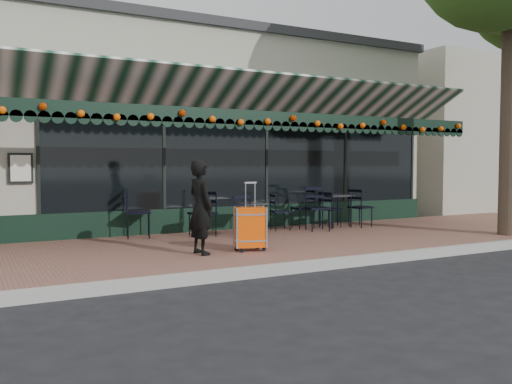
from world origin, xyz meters
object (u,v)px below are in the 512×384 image
cafe_table_a (336,198)px  chair_a_front (318,209)px  woman (201,207)px  chair_b_front (246,216)px  chair_a_left (303,209)px  chair_a_right (330,209)px  chair_solo (138,213)px  cafe_table_b (252,206)px  chair_a_extra (361,208)px  suitcase (250,228)px  chair_b_right (280,212)px  chair_b_left (203,214)px

cafe_table_a → chair_a_front: 0.88m
woman → chair_b_front: woman is taller
chair_a_left → chair_a_right: bearing=77.1°
chair_a_left → chair_solo: (-3.63, 0.24, 0.05)m
chair_a_front → chair_solo: size_ratio=0.98×
chair_solo → chair_a_right: bearing=-80.9°
woman → chair_a_front: 3.72m
cafe_table_b → chair_a_extra: 2.71m
chair_a_extra → suitcase: bearing=104.5°
cafe_table_b → chair_solo: bearing=167.6°
woman → chair_a_left: 3.93m
woman → chair_a_right: woman is taller
chair_a_left → cafe_table_a: bearing=87.0°
chair_a_front → chair_a_extra: 1.25m
suitcase → chair_b_front: 1.69m
chair_b_right → chair_b_front: size_ratio=0.97×
suitcase → chair_b_left: (-0.01, 2.00, 0.07)m
cafe_table_a → woman: bearing=-154.0°
chair_solo → chair_b_front: bearing=-100.7°
cafe_table_a → chair_solo: (-4.44, 0.35, -0.18)m
suitcase → chair_a_front: size_ratio=1.19×
chair_a_right → chair_b_left: (-3.07, 0.00, 0.04)m
woman → chair_a_left: (3.30, 2.11, -0.31)m
chair_b_left → suitcase: bearing=-15.3°
suitcase → chair_b_left: size_ratio=1.25×
woman → chair_solo: 2.39m
suitcase → chair_solo: suitcase is taller
cafe_table_b → chair_solo: (-2.22, 0.49, -0.08)m
chair_a_right → chair_b_right: bearing=65.8°
woman → cafe_table_a: woman is taller
chair_a_front → suitcase: bearing=-132.3°
cafe_table_b → chair_a_front: bearing=-10.1°
woman → chair_b_left: 2.12m
suitcase → chair_b_right: 2.85m
chair_a_left → chair_b_left: 2.48m
chair_b_front → chair_solo: 2.08m
chair_a_extra → chair_solo: size_ratio=0.90×
cafe_table_b → chair_a_right: bearing=1.6°
chair_b_right → chair_a_left: bearing=-76.5°
woman → chair_b_right: (2.70, 2.07, -0.35)m
suitcase → chair_a_left: suitcase is taller
cafe_table_a → cafe_table_b: 2.22m
chair_a_front → chair_b_right: size_ratio=1.19×
chair_a_front → cafe_table_a: bearing=41.0°
suitcase → cafe_table_b: 2.22m
chair_b_right → chair_b_left: bearing=105.1°
chair_b_right → cafe_table_a: bearing=-82.5°
cafe_table_b → chair_b_left: 1.07m
chair_a_left → chair_solo: 3.64m
chair_b_right → chair_b_front: chair_b_front is taller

